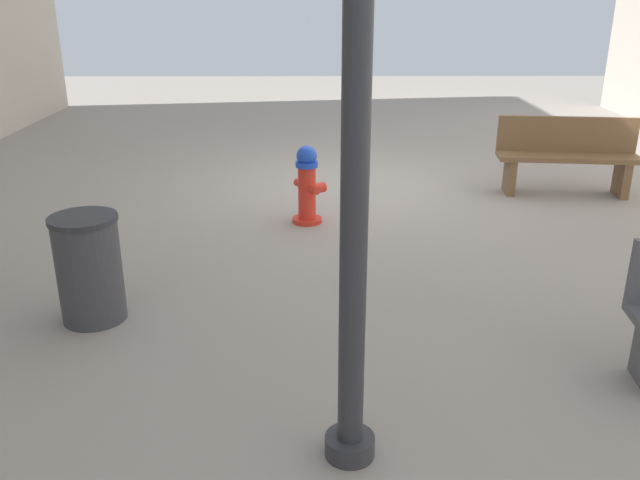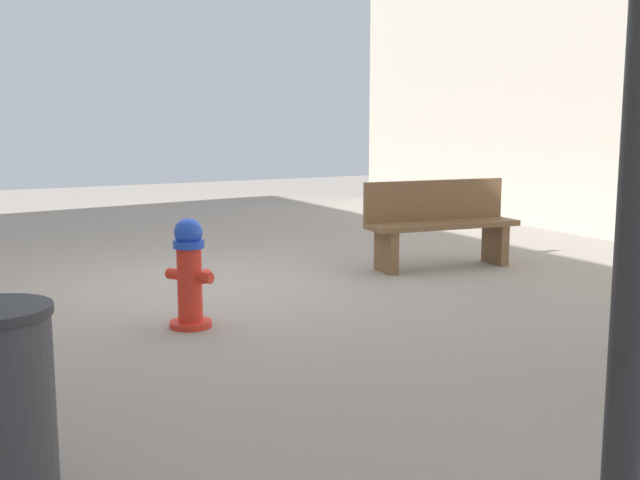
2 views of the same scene
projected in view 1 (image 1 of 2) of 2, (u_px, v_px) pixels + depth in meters
ground_plane at (347, 186)px, 8.75m from camera, size 23.40×23.40×0.00m
fire_hydrant at (307, 184)px, 7.25m from camera, size 0.39×0.40×0.87m
bench_near at (567, 154)px, 8.29m from camera, size 1.75×0.62×0.95m
trash_bin at (89, 268)px, 5.09m from camera, size 0.52×0.52×0.85m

